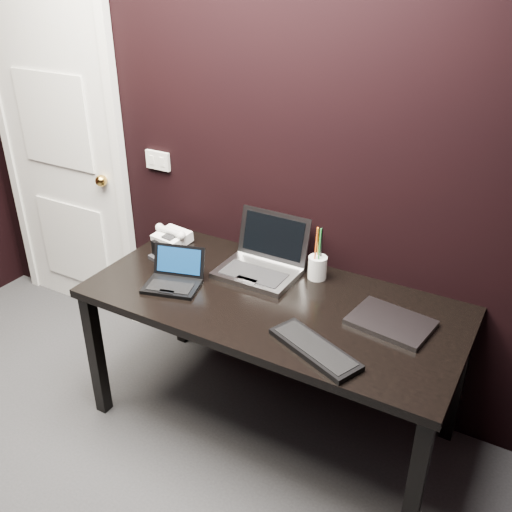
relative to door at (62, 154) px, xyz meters
The scene contains 11 objects.
wall_back 1.37m from the door, ahead, with size 4.00×4.00×0.00m, color black.
door is the anchor object (origin of this frame).
wall_switch 0.73m from the door, ahead, with size 0.15×0.02×0.10m.
desk 1.73m from the door, 12.82° to the right, with size 1.70×0.80×0.74m.
netbook 1.32m from the door, 22.62° to the right, with size 0.30×0.28×0.16m.
silver_laptop 1.52m from the door, ahead, with size 0.38×0.34×0.26m.
ext_keyboard 2.09m from the door, 17.74° to the right, with size 0.42×0.28×0.03m.
closed_laptop 2.22m from the door, ahead, with size 0.36×0.28×0.02m.
desk_phone 0.97m from the door, ahead, with size 0.21×0.18×0.10m.
mobile_phone 1.05m from the door, 19.38° to the right, with size 0.06×0.06×0.09m.
pen_cup 1.76m from the door, ahead, with size 0.11×0.11×0.26m.
Camera 1 is at (1.31, -0.52, 2.11)m, focal length 40.00 mm.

